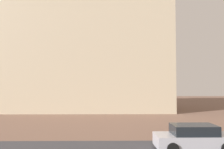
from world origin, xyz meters
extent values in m
plane|color=brown|center=(0.00, 10.00, 0.00)|extent=(120.00, 120.00, 0.00)
cube|color=beige|center=(-2.70, 32.06, 9.28)|extent=(22.87, 14.26, 18.56)
cube|color=beige|center=(-1.11, 32.06, 14.93)|extent=(5.68, 5.68, 29.85)
cylinder|color=beige|center=(-12.64, 26.43, 10.98)|extent=(2.80, 2.80, 21.95)
cylinder|color=beige|center=(7.23, 26.43, 11.29)|extent=(2.80, 2.80, 22.58)
cube|color=#B2B2BC|center=(5.00, 9.14, 0.53)|extent=(4.37, 1.78, 0.70)
cube|color=black|center=(5.00, 9.14, 1.16)|extent=(2.45, 1.56, 0.55)
cylinder|color=black|center=(3.56, 8.25, 0.32)|extent=(0.64, 0.22, 0.64)
cylinder|color=black|center=(3.56, 10.02, 0.32)|extent=(0.64, 0.22, 0.64)
cylinder|color=black|center=(6.44, 10.02, 0.32)|extent=(0.64, 0.22, 0.64)
camera|label=1|loc=(0.16, -3.98, 3.72)|focal=36.77mm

